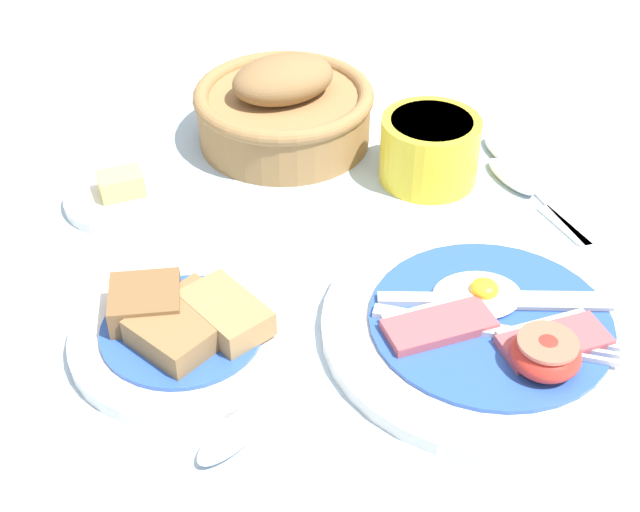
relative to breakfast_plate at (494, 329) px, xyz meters
name	(u,v)px	position (x,y,z in m)	size (l,w,h in m)	color
ground_plane	(376,347)	(-0.09, 0.01, -0.01)	(3.00, 3.00, 0.00)	#A3BCD1
breakfast_plate	(494,329)	(0.00, 0.00, 0.00)	(0.26, 0.26, 0.04)	silver
bread_plate	(184,329)	(-0.24, 0.04, 0.00)	(0.18, 0.18, 0.04)	silver
sugar_cup	(430,148)	(0.01, 0.23, 0.02)	(0.10, 0.10, 0.06)	yellow
bread_basket	(284,108)	(-0.12, 0.32, 0.03)	(0.18, 0.18, 0.09)	olive
butter_dish	(123,195)	(-0.28, 0.24, 0.00)	(0.11, 0.11, 0.03)	silver
teaspoon_by_saucer	(518,166)	(0.10, 0.23, 0.00)	(0.05, 0.19, 0.01)	silver
teaspoon_near_cup	(207,459)	(-0.23, -0.08, 0.00)	(0.16, 0.14, 0.01)	silver
teaspoon_stray	(528,191)	(0.10, 0.18, 0.00)	(0.07, 0.19, 0.01)	silver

